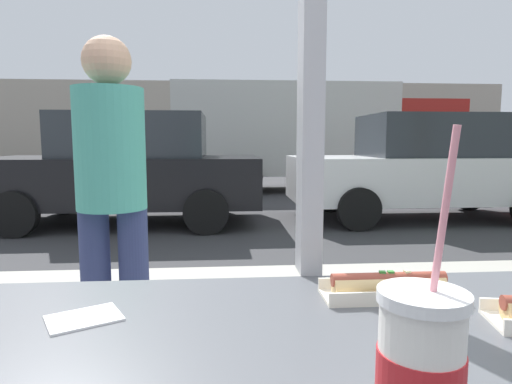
{
  "coord_description": "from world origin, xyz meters",
  "views": [
    {
      "loc": [
        -0.2,
        -0.92,
        1.3
      ],
      "look_at": [
        0.03,
        2.09,
        0.95
      ],
      "focal_mm": 30.36,
      "sensor_mm": 36.0,
      "label": 1
    }
  ],
  "objects_px": {
    "parked_car_black": "(128,168)",
    "box_truck": "(311,133)",
    "soda_cup_right": "(420,370)",
    "hotdog_tray_near": "(388,286)",
    "parked_car_white": "(426,167)",
    "pedestrian": "(112,189)"
  },
  "relations": [
    {
      "from": "parked_car_black",
      "to": "box_truck",
      "type": "height_order",
      "value": "box_truck"
    },
    {
      "from": "soda_cup_right",
      "to": "box_truck",
      "type": "height_order",
      "value": "box_truck"
    },
    {
      "from": "hotdog_tray_near",
      "to": "box_truck",
      "type": "xyz_separation_m",
      "value": [
        2.02,
        10.66,
        0.51
      ]
    },
    {
      "from": "parked_car_white",
      "to": "box_truck",
      "type": "bearing_deg",
      "value": 102.81
    },
    {
      "from": "parked_car_black",
      "to": "box_truck",
      "type": "bearing_deg",
      "value": 49.59
    },
    {
      "from": "soda_cup_right",
      "to": "parked_car_white",
      "type": "xyz_separation_m",
      "value": [
        3.19,
        6.58,
        -0.2
      ]
    },
    {
      "from": "hotdog_tray_near",
      "to": "pedestrian",
      "type": "bearing_deg",
      "value": 124.17
    },
    {
      "from": "soda_cup_right",
      "to": "pedestrian",
      "type": "xyz_separation_m",
      "value": [
        -0.71,
        1.67,
        0.0
      ]
    },
    {
      "from": "parked_car_black",
      "to": "parked_car_white",
      "type": "distance_m",
      "value": 4.87
    },
    {
      "from": "parked_car_black",
      "to": "parked_car_white",
      "type": "xyz_separation_m",
      "value": [
        4.87,
        -0.0,
        0.0
      ]
    },
    {
      "from": "parked_car_white",
      "to": "pedestrian",
      "type": "distance_m",
      "value": 6.27
    },
    {
      "from": "soda_cup_right",
      "to": "box_truck",
      "type": "bearing_deg",
      "value": 78.98
    },
    {
      "from": "soda_cup_right",
      "to": "parked_car_black",
      "type": "xyz_separation_m",
      "value": [
        -1.68,
        6.58,
        -0.2
      ]
    },
    {
      "from": "soda_cup_right",
      "to": "parked_car_black",
      "type": "height_order",
      "value": "parked_car_black"
    },
    {
      "from": "parked_car_white",
      "to": "pedestrian",
      "type": "bearing_deg",
      "value": -128.47
    },
    {
      "from": "soda_cup_right",
      "to": "parked_car_black",
      "type": "relative_size",
      "value": 0.08
    },
    {
      "from": "box_truck",
      "to": "parked_car_black",
      "type": "bearing_deg",
      "value": -130.41
    },
    {
      "from": "box_truck",
      "to": "parked_car_white",
      "type": "bearing_deg",
      "value": -77.19
    },
    {
      "from": "parked_car_black",
      "to": "box_truck",
      "type": "xyz_separation_m",
      "value": [
        3.84,
        4.51,
        0.65
      ]
    },
    {
      "from": "box_truck",
      "to": "pedestrian",
      "type": "height_order",
      "value": "box_truck"
    },
    {
      "from": "hotdog_tray_near",
      "to": "box_truck",
      "type": "relative_size",
      "value": 0.04
    },
    {
      "from": "hotdog_tray_near",
      "to": "parked_car_black",
      "type": "distance_m",
      "value": 6.42
    }
  ]
}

